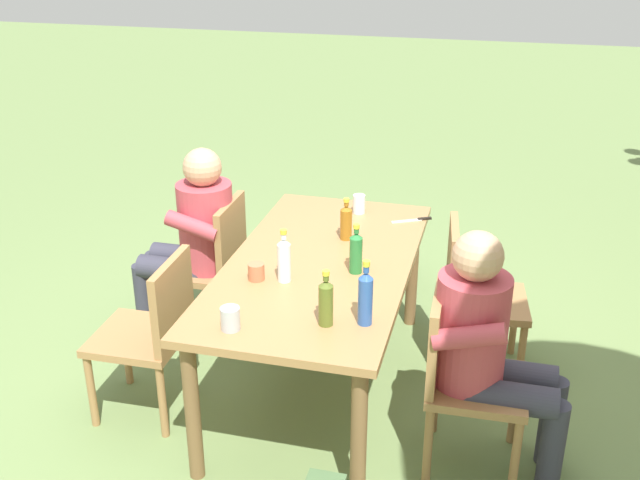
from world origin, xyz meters
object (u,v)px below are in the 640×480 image
at_px(bottle_blue, 365,297).
at_px(cup_steel, 230,319).
at_px(bottle_olive, 326,302).
at_px(bottle_clear, 284,259).
at_px(bottle_green, 356,252).
at_px(cup_terracotta, 256,272).
at_px(table_knife, 415,220).
at_px(dining_table, 320,277).
at_px(bottle_amber, 346,222).
at_px(chair_near_right, 153,329).
at_px(backpack_by_far_side, 382,251).
at_px(cup_glass, 359,204).
at_px(person_in_white_shirt, 194,233).
at_px(chair_near_left, 213,261).
at_px(chair_far_right, 460,372).
at_px(person_in_plaid_shirt, 488,343).
at_px(chair_far_left, 472,291).

distance_m(bottle_blue, cup_steel, 0.58).
xyz_separation_m(bottle_olive, bottle_clear, (-0.35, -0.29, 0.00)).
distance_m(bottle_green, cup_terracotta, 0.49).
xyz_separation_m(bottle_green, table_knife, (-0.73, 0.19, -0.11)).
height_order(dining_table, bottle_olive, bottle_olive).
bearing_deg(bottle_amber, chair_near_right, -49.07).
bearing_deg(backpack_by_far_side, dining_table, -4.14).
xyz_separation_m(bottle_clear, cup_glass, (-0.95, 0.17, -0.06)).
distance_m(bottle_green, bottle_amber, 0.41).
distance_m(person_in_white_shirt, bottle_olive, 1.46).
height_order(person_in_white_shirt, cup_steel, person_in_white_shirt).
bearing_deg(person_in_white_shirt, bottle_amber, 84.34).
distance_m(bottle_olive, backpack_by_far_side, 2.05).
bearing_deg(cup_steel, cup_glass, 169.69).
bearing_deg(bottle_blue, cup_steel, -70.87).
bearing_deg(chair_near_left, cup_glass, 109.95).
distance_m(dining_table, chair_far_right, 0.88).
relative_size(chair_far_right, bottle_blue, 2.91).
distance_m(cup_glass, cup_terracotta, 1.01).
height_order(chair_far_right, person_in_plaid_shirt, person_in_plaid_shirt).
xyz_separation_m(chair_near_right, cup_glass, (-1.10, 0.81, 0.33)).
distance_m(bottle_amber, cup_terracotta, 0.66).
xyz_separation_m(dining_table, chair_near_left, (-0.40, -0.76, -0.19)).
distance_m(chair_far_left, person_in_plaid_shirt, 0.82).
relative_size(person_in_plaid_shirt, bottle_clear, 4.42).
relative_size(bottle_blue, cup_steel, 2.93).
xyz_separation_m(bottle_amber, cup_terracotta, (0.58, -0.31, -0.06)).
distance_m(bottle_green, table_knife, 0.76).
xyz_separation_m(chair_near_right, person_in_plaid_shirt, (0.00, 1.62, 0.17)).
distance_m(chair_far_right, chair_far_left, 0.80).
relative_size(chair_near_left, bottle_amber, 3.73).
relative_size(bottle_amber, bottle_clear, 0.87).
height_order(chair_far_right, cup_steel, chair_far_right).
distance_m(dining_table, person_in_white_shirt, 0.95).
xyz_separation_m(person_in_white_shirt, bottle_green, (0.47, 1.06, 0.22)).
bearing_deg(person_in_plaid_shirt, chair_near_right, -90.06).
distance_m(chair_near_left, chair_near_right, 0.81).
relative_size(person_in_white_shirt, bottle_olive, 4.59).
xyz_separation_m(chair_far_right, cup_terracotta, (-0.14, -1.00, 0.32)).
relative_size(cup_steel, cup_glass, 0.92).
bearing_deg(cup_steel, table_knife, 156.92).
distance_m(bottle_amber, cup_glass, 0.39).
height_order(bottle_green, cup_terracotta, bottle_green).
xyz_separation_m(person_in_plaid_shirt, cup_steel, (0.33, -1.07, 0.16)).
bearing_deg(bottle_green, chair_far_left, 129.88).
distance_m(bottle_olive, bottle_clear, 0.46).
bearing_deg(backpack_by_far_side, cup_steel, -8.23).
distance_m(chair_far_right, bottle_olive, 0.72).
height_order(bottle_amber, table_knife, bottle_amber).
bearing_deg(cup_glass, bottle_blue, 12.76).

